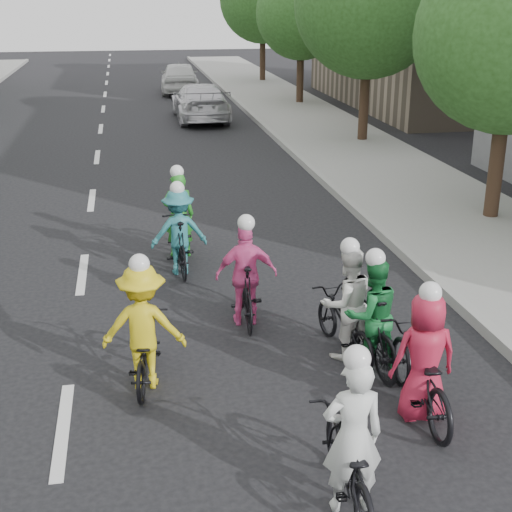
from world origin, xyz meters
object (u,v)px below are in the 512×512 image
object	(u,v)px
cyclist_1	(370,322)
cyclist_3	(246,283)
cyclist_6	(346,314)
cyclist_7	(179,237)
cyclist_0	(349,454)
cyclist_2	(144,337)
cyclist_4	(421,368)
follow_car_trail	(180,77)
follow_car_lead	(200,102)
cyclist_5	(179,224)

from	to	relation	value
cyclist_1	cyclist_3	size ratio (longest dim) A/B	1.06
cyclist_6	cyclist_7	xyz separation A→B (m)	(-2.01, 3.59, 0.04)
cyclist_1	cyclist_7	xyz separation A→B (m)	(-2.23, 3.98, 0.01)
cyclist_0	cyclist_7	bearing A→B (deg)	-77.98
cyclist_0	cyclist_2	size ratio (longest dim) A/B	0.99
cyclist_4	cyclist_6	size ratio (longest dim) A/B	1.12
cyclist_1	follow_car_trail	bearing A→B (deg)	-95.06
cyclist_6	follow_car_lead	bearing A→B (deg)	-100.45
cyclist_0	cyclist_3	bearing A→B (deg)	-83.78
cyclist_3	cyclist_7	world-z (taller)	cyclist_3
cyclist_2	cyclist_0	bearing A→B (deg)	133.25
cyclist_0	cyclist_2	distance (m)	3.31
cyclist_3	follow_car_trail	world-z (taller)	cyclist_3
follow_car_lead	follow_car_trail	world-z (taller)	follow_car_trail
cyclist_1	follow_car_trail	size ratio (longest dim) A/B	0.40
cyclist_1	follow_car_lead	bearing A→B (deg)	-95.27
cyclist_2	follow_car_lead	bearing A→B (deg)	-89.64
cyclist_1	cyclist_3	bearing A→B (deg)	-55.75
cyclist_0	cyclist_2	xyz separation A→B (m)	(-1.89, 2.72, 0.10)
follow_car_trail	cyclist_2	bearing A→B (deg)	88.00
cyclist_1	cyclist_4	size ratio (longest dim) A/B	0.94
cyclist_5	follow_car_trail	xyz separation A→B (m)	(1.95, 24.09, 0.17)
cyclist_1	follow_car_trail	xyz separation A→B (m)	(-0.21, 29.00, 0.13)
cyclist_6	cyclist_0	bearing A→B (deg)	63.59
cyclist_1	cyclist_6	world-z (taller)	cyclist_6
cyclist_4	follow_car_lead	bearing A→B (deg)	-87.49
cyclist_2	cyclist_6	bearing A→B (deg)	-165.30
cyclist_5	follow_car_trail	distance (m)	24.16
cyclist_3	follow_car_lead	distance (m)	18.88
cyclist_0	cyclist_5	world-z (taller)	same
cyclist_5	follow_car_trail	size ratio (longest dim) A/B	0.39
cyclist_0	cyclist_3	distance (m)	4.33
follow_car_lead	cyclist_5	bearing A→B (deg)	81.79
cyclist_7	follow_car_lead	distance (m)	16.68
cyclist_4	cyclist_7	bearing A→B (deg)	-63.08
cyclist_2	follow_car_trail	xyz separation A→B (m)	(2.78, 28.92, 0.12)
cyclist_5	cyclist_1	bearing A→B (deg)	114.29
cyclist_3	follow_car_trail	distance (m)	27.35
cyclist_3	cyclist_5	size ratio (longest dim) A/B	0.98
cyclist_7	follow_car_lead	size ratio (longest dim) A/B	0.35
cyclist_7	follow_car_lead	world-z (taller)	cyclist_7
cyclist_6	follow_car_trail	world-z (taller)	cyclist_6
cyclist_0	cyclist_1	size ratio (longest dim) A/B	0.97
cyclist_2	cyclist_7	distance (m)	3.97
cyclist_2	cyclist_5	world-z (taller)	cyclist_2
cyclist_7	follow_car_lead	xyz separation A→B (m)	(2.16, 16.54, 0.06)
cyclist_2	cyclist_3	xyz separation A→B (m)	(1.59, 1.60, -0.03)
cyclist_1	cyclist_5	xyz separation A→B (m)	(-2.17, 4.92, -0.03)
cyclist_5	cyclist_6	distance (m)	4.93
cyclist_2	follow_car_trail	size ratio (longest dim) A/B	0.39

